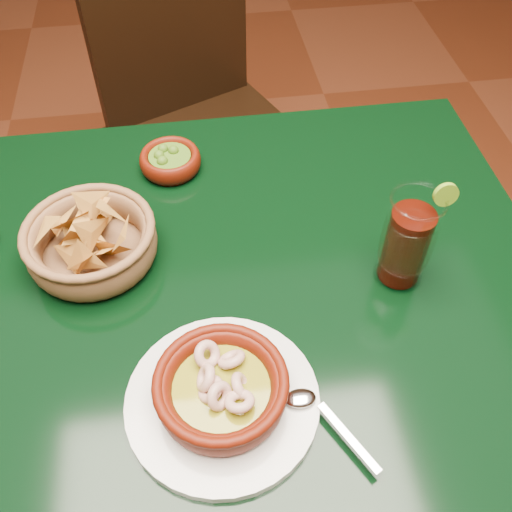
{
  "coord_description": "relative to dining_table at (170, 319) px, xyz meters",
  "views": [
    {
      "loc": [
        0.06,
        -0.55,
        1.43
      ],
      "look_at": [
        0.14,
        -0.02,
        0.81
      ],
      "focal_mm": 40.0,
      "sensor_mm": 36.0,
      "label": 1
    }
  ],
  "objects": [
    {
      "name": "ground",
      "position": [
        0.0,
        0.0,
        -0.65
      ],
      "size": [
        7.0,
        7.0,
        0.0
      ],
      "primitive_type": "plane",
      "color": "#471C0C",
      "rests_on": "ground"
    },
    {
      "name": "dining_table",
      "position": [
        0.0,
        0.0,
        0.0
      ],
      "size": [
        1.2,
        0.8,
        0.75
      ],
      "color": "black",
      "rests_on": "ground"
    },
    {
      "name": "dining_chair",
      "position": [
        0.1,
        0.71,
        -0.12
      ],
      "size": [
        0.59,
        0.59,
        0.96
      ],
      "color": "black",
      "rests_on": "ground"
    },
    {
      "name": "shrimp_plate",
      "position": [
        0.07,
        -0.21,
        0.13
      ],
      "size": [
        0.3,
        0.25,
        0.08
      ],
      "color": "silver",
      "rests_on": "dining_table"
    },
    {
      "name": "chip_basket",
      "position": [
        -0.1,
        0.06,
        0.14
      ],
      "size": [
        0.23,
        0.23,
        0.15
      ],
      "color": "brown",
      "rests_on": "dining_table"
    },
    {
      "name": "guacamole_ramekin",
      "position": [
        0.02,
        0.26,
        0.12
      ],
      "size": [
        0.13,
        0.13,
        0.04
      ],
      "color": "#440D03",
      "rests_on": "dining_table"
    },
    {
      "name": "cola_drink",
      "position": [
        0.36,
        -0.04,
        0.18
      ],
      "size": [
        0.16,
        0.16,
        0.18
      ],
      "color": "white",
      "rests_on": "dining_table"
    }
  ]
}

